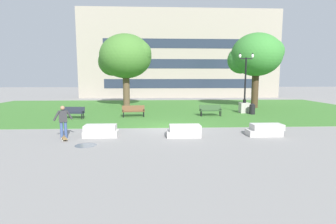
# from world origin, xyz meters

# --- Properties ---
(ground_plane) EXTENTS (140.00, 140.00, 0.00)m
(ground_plane) POSITION_xyz_m (0.00, 0.00, 0.00)
(ground_plane) COLOR gray
(grass_lawn) EXTENTS (40.00, 20.00, 0.02)m
(grass_lawn) POSITION_xyz_m (0.00, 10.00, 0.01)
(grass_lawn) COLOR #3D752D
(grass_lawn) RESTS_ON ground
(concrete_block_center) EXTENTS (1.80, 0.90, 0.64)m
(concrete_block_center) POSITION_xyz_m (-3.84, -2.24, 0.31)
(concrete_block_center) COLOR #BCB7B2
(concrete_block_center) RESTS_ON ground
(concrete_block_left) EXTENTS (1.81, 0.90, 0.64)m
(concrete_block_left) POSITION_xyz_m (0.63, -2.47, 0.31)
(concrete_block_left) COLOR #BCB7B2
(concrete_block_left) RESTS_ON ground
(concrete_block_right) EXTENTS (1.89, 0.90, 0.64)m
(concrete_block_right) POSITION_xyz_m (5.09, -2.40, 0.31)
(concrete_block_right) COLOR #BCB7B2
(concrete_block_right) RESTS_ON ground
(person_skateboarder) EXTENTS (0.86, 0.65, 1.71)m
(person_skateboarder) POSITION_xyz_m (-5.69, -2.54, 0.97)
(person_skateboarder) COLOR #384C7A
(person_skateboarder) RESTS_ON ground
(skateboard) EXTENTS (0.63, 1.00, 0.14)m
(skateboard) POSITION_xyz_m (-5.56, -2.89, 0.09)
(skateboard) COLOR olive
(skateboard) RESTS_ON ground
(puddle) EXTENTS (1.01, 1.01, 0.01)m
(puddle) POSITION_xyz_m (-4.17, -4.05, 0.00)
(puddle) COLOR #47515B
(puddle) RESTS_ON ground
(park_bench_near_left) EXTENTS (1.86, 0.78, 0.90)m
(park_bench_near_left) POSITION_xyz_m (-2.67, 4.71, 0.54)
(park_bench_near_left) COLOR brown
(park_bench_near_left) RESTS_ON grass_lawn
(park_bench_near_right) EXTENTS (1.83, 0.63, 0.90)m
(park_bench_near_right) POSITION_xyz_m (3.60, 4.89, 0.54)
(park_bench_near_right) COLOR #284723
(park_bench_near_right) RESTS_ON grass_lawn
(park_bench_far_left) EXTENTS (1.84, 0.69, 0.90)m
(park_bench_far_left) POSITION_xyz_m (-7.24, 3.95, 0.54)
(park_bench_far_left) COLOR #1E232D
(park_bench_far_left) RESTS_ON grass_lawn
(lamp_post_left) EXTENTS (1.32, 0.80, 5.25)m
(lamp_post_left) POSITION_xyz_m (7.01, 6.62, 1.08)
(lamp_post_left) COLOR #ADA89E
(lamp_post_left) RESTS_ON grass_lawn
(tree_near_right) EXTENTS (5.36, 5.11, 7.60)m
(tree_near_right) POSITION_xyz_m (9.34, 10.55, 5.36)
(tree_near_right) COLOR #42301E
(tree_near_right) RESTS_ON grass_lawn
(tree_far_right) EXTENTS (5.75, 5.47, 7.68)m
(tree_far_right) POSITION_xyz_m (-4.09, 12.23, 5.29)
(tree_far_right) COLOR brown
(tree_far_right) RESTS_ON grass_lawn
(trash_bin) EXTENTS (0.49, 0.49, 0.96)m
(trash_bin) POSITION_xyz_m (7.38, 5.68, 0.50)
(trash_bin) COLOR black
(trash_bin) RESTS_ON grass_lawn
(building_facade_distant) EXTENTS (30.94, 1.03, 13.42)m
(building_facade_distant) POSITION_xyz_m (2.94, 24.50, 6.70)
(building_facade_distant) COLOR gray
(building_facade_distant) RESTS_ON ground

